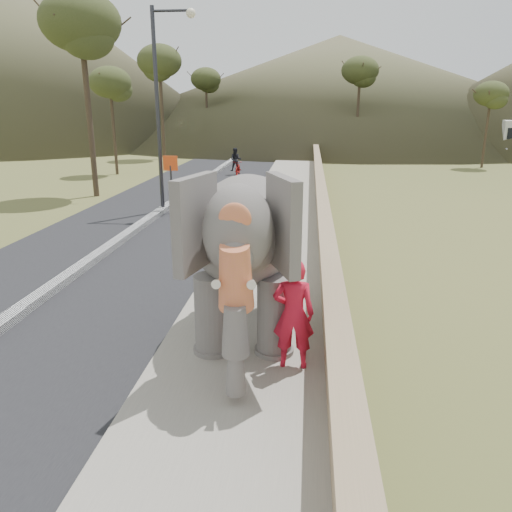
{
  "coord_description": "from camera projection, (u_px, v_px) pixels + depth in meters",
  "views": [
    {
      "loc": [
        1.13,
        -8.92,
        4.4
      ],
      "look_at": [
        0.2,
        -0.12,
        1.7
      ],
      "focal_mm": 35.0,
      "sensor_mm": 36.0,
      "label": 1
    }
  ],
  "objects": [
    {
      "name": "hill_far",
      "position": [
        338.0,
        86.0,
        73.93
      ],
      "size": [
        80.0,
        80.0,
        14.0
      ],
      "primitive_type": "cone",
      "color": "brown",
      "rests_on": "ground"
    },
    {
      "name": "motorcyclist",
      "position": [
        237.0,
        165.0,
        32.07
      ],
      "size": [
        0.84,
        1.76,
        1.74
      ],
      "color": "maroon",
      "rests_on": "ground"
    },
    {
      "name": "signboard",
      "position": [
        171.0,
        174.0,
        20.44
      ],
      "size": [
        0.6,
        0.08,
        2.4
      ],
      "color": "#2D2D33",
      "rests_on": "ground"
    },
    {
      "name": "road",
      "position": [
        153.0,
        219.0,
        19.89
      ],
      "size": [
        7.0,
        120.0,
        0.03
      ],
      "primitive_type": "cube",
      "color": "black",
      "rests_on": "ground"
    },
    {
      "name": "hill_left",
      "position": [
        1.0,
        50.0,
        62.81
      ],
      "size": [
        60.0,
        60.0,
        22.0
      ],
      "primitive_type": "cone",
      "color": "brown",
      "rests_on": "ground"
    },
    {
      "name": "elephant_and_man",
      "position": [
        247.0,
        252.0,
        9.41
      ],
      "size": [
        2.52,
        4.51,
        3.18
      ],
      "color": "slate",
      "rests_on": "ground"
    },
    {
      "name": "parapet",
      "position": [
        321.0,
        209.0,
        19.07
      ],
      "size": [
        0.3,
        120.0,
        1.1
      ],
      "primitive_type": "cube",
      "color": "tan",
      "rests_on": "ground"
    },
    {
      "name": "lamppost",
      "position": [
        164.0,
        92.0,
        19.8
      ],
      "size": [
        1.76,
        0.36,
        8.0
      ],
      "color": "#2C2B30",
      "rests_on": "ground"
    },
    {
      "name": "ground",
      "position": [
        247.0,
        336.0,
        9.88
      ],
      "size": [
        160.0,
        160.0,
        0.0
      ],
      "primitive_type": "plane",
      "color": "olive",
      "rests_on": "ground"
    },
    {
      "name": "median",
      "position": [
        153.0,
        217.0,
        19.86
      ],
      "size": [
        0.35,
        120.0,
        0.22
      ],
      "primitive_type": "cube",
      "color": "black",
      "rests_on": "ground"
    },
    {
      "name": "walkway",
      "position": [
        278.0,
        220.0,
        19.37
      ],
      "size": [
        3.0,
        120.0,
        0.15
      ],
      "primitive_type": "cube",
      "color": "#9E9687",
      "rests_on": "ground"
    },
    {
      "name": "trees",
      "position": [
        288.0,
        109.0,
        36.4
      ],
      "size": [
        48.56,
        43.81,
        9.59
      ],
      "color": "#473828",
      "rests_on": "ground"
    }
  ]
}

